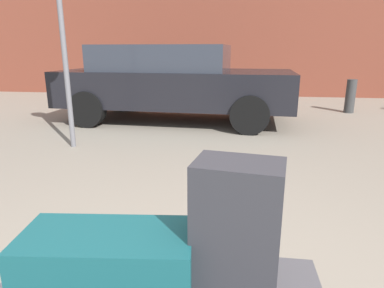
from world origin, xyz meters
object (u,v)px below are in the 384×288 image
at_px(bollard_kerb_near, 350,96).
at_px(no_parking_sign, 62,30).
at_px(duffel_bag_teal_stacked_top, 108,267).
at_px(parked_car, 173,81).
at_px(suitcase_charcoal_front_right, 237,237).

xyz_separation_m(bollard_kerb_near, no_parking_sign, (-4.73, -3.38, 1.22)).
xyz_separation_m(duffel_bag_teal_stacked_top, bollard_kerb_near, (2.93, 6.61, -0.13)).
bearing_deg(duffel_bag_teal_stacked_top, no_parking_sign, 113.41).
relative_size(bollard_kerb_near, no_parking_sign, 0.28).
bearing_deg(parked_car, duffel_bag_teal_stacked_top, -82.00).
xyz_separation_m(duffel_bag_teal_stacked_top, no_parking_sign, (-1.81, 3.23, 1.09)).
distance_m(duffel_bag_teal_stacked_top, parked_car, 5.31).
bearing_deg(parked_car, no_parking_sign, -117.93).
height_order(duffel_bag_teal_stacked_top, no_parking_sign, no_parking_sign).
distance_m(bollard_kerb_near, no_parking_sign, 5.94).
xyz_separation_m(suitcase_charcoal_front_right, no_parking_sign, (-2.31, 3.19, 0.94)).
bearing_deg(suitcase_charcoal_front_right, no_parking_sign, 134.98).
bearing_deg(no_parking_sign, parked_car, 62.07).
height_order(duffel_bag_teal_stacked_top, suitcase_charcoal_front_right, suitcase_charcoal_front_right).
bearing_deg(duffel_bag_teal_stacked_top, parked_car, 92.19).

